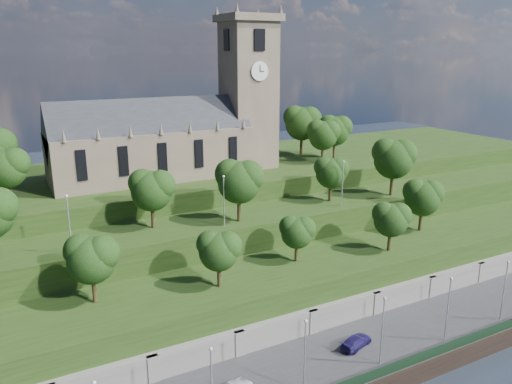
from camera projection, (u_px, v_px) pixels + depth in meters
promenade at (301, 375)px, 54.78m from camera, size 160.00×12.00×2.00m
retaining_wall at (274, 336)px, 59.45m from camera, size 160.00×2.10×5.00m
embankment_lower at (251, 303)px, 64.16m from camera, size 160.00×12.00×8.00m
embankment_upper at (217, 258)px, 72.97m from camera, size 160.00×10.00×12.00m
hilltop at (170, 210)px, 90.42m from camera, size 160.00×32.00×15.00m
church at (178, 130)px, 83.25m from camera, size 38.60×12.35×27.60m
trees_lower at (270, 233)px, 63.30m from camera, size 68.07×9.16×8.28m
trees_upper at (244, 178)px, 70.62m from camera, size 66.16×8.96×9.59m
trees_hilltop at (164, 140)px, 81.57m from camera, size 74.11×16.00×9.88m
lamp_posts_promenade at (305, 351)px, 49.34m from camera, size 60.36×0.36×8.18m
lamp_posts_upper at (224, 197)px, 67.62m from camera, size 40.36×0.36×7.23m
car_right at (356, 341)px, 58.10m from camera, size 4.95×3.18×1.34m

